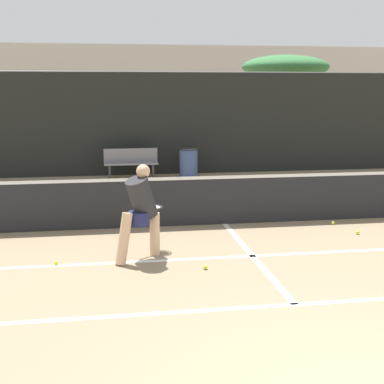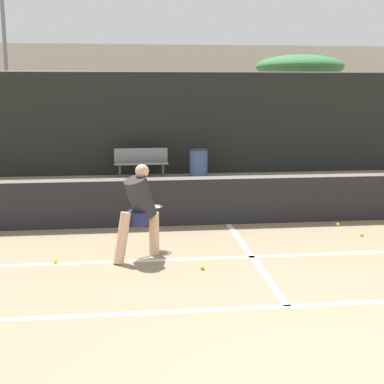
# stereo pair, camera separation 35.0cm
# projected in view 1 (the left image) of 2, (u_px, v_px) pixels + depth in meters

# --- Properties ---
(court_baseline_near) EXTENTS (11.00, 0.10, 0.01)m
(court_baseline_near) POSITION_uv_depth(u_px,v_px,m) (295.00, 305.00, 6.50)
(court_baseline_near) COLOR white
(court_baseline_near) RESTS_ON ground
(court_service_line) EXTENTS (8.25, 0.10, 0.01)m
(court_service_line) POSITION_uv_depth(u_px,v_px,m) (253.00, 256.00, 8.38)
(court_service_line) COLOR white
(court_service_line) RESTS_ON ground
(court_center_mark) EXTENTS (0.10, 3.97, 0.01)m
(court_center_mark) POSITION_uv_depth(u_px,v_px,m) (252.00, 255.00, 8.43)
(court_center_mark) COLOR white
(court_center_mark) RESTS_ON ground
(net) EXTENTS (11.09, 0.09, 1.07)m
(net) POSITION_uv_depth(u_px,v_px,m) (225.00, 198.00, 10.25)
(net) COLOR slate
(net) RESTS_ON ground
(fence_back) EXTENTS (24.00, 0.06, 3.06)m
(fence_back) POSITION_uv_depth(u_px,v_px,m) (181.00, 124.00, 16.09)
(fence_back) COLOR black
(fence_back) RESTS_ON ground
(player_practicing) EXTENTS (0.90, 1.09, 1.47)m
(player_practicing) POSITION_uv_depth(u_px,v_px,m) (141.00, 209.00, 8.12)
(player_practicing) COLOR #DBAD84
(player_practicing) RESTS_ON ground
(tennis_ball_scattered_1) EXTENTS (0.07, 0.07, 0.07)m
(tennis_ball_scattered_1) POSITION_uv_depth(u_px,v_px,m) (56.00, 263.00, 7.95)
(tennis_ball_scattered_1) COLOR #D1E033
(tennis_ball_scattered_1) RESTS_ON ground
(tennis_ball_scattered_7) EXTENTS (0.07, 0.07, 0.07)m
(tennis_ball_scattered_7) POSITION_uv_depth(u_px,v_px,m) (205.00, 267.00, 7.76)
(tennis_ball_scattered_7) COLOR #D1E033
(tennis_ball_scattered_7) RESTS_ON ground
(tennis_ball_scattered_9) EXTENTS (0.07, 0.07, 0.07)m
(tennis_ball_scattered_9) POSITION_uv_depth(u_px,v_px,m) (358.00, 233.00, 9.61)
(tennis_ball_scattered_9) COLOR #D1E033
(tennis_ball_scattered_9) RESTS_ON ground
(tennis_ball_scattered_10) EXTENTS (0.07, 0.07, 0.07)m
(tennis_ball_scattered_10) POSITION_uv_depth(u_px,v_px,m) (333.00, 223.00, 10.30)
(tennis_ball_scattered_10) COLOR #D1E033
(tennis_ball_scattered_10) RESTS_ON ground
(courtside_bench) EXTENTS (1.55, 0.39, 0.86)m
(courtside_bench) POSITION_uv_depth(u_px,v_px,m) (131.00, 162.00, 15.42)
(courtside_bench) COLOR slate
(courtside_bench) RESTS_ON ground
(trash_bin) EXTENTS (0.55, 0.55, 0.86)m
(trash_bin) POSITION_uv_depth(u_px,v_px,m) (189.00, 163.00, 15.57)
(trash_bin) COLOR #384C7F
(trash_bin) RESTS_ON ground
(parked_car) EXTENTS (1.66, 4.41, 1.50)m
(parked_car) POSITION_uv_depth(u_px,v_px,m) (122.00, 144.00, 18.73)
(parked_car) COLOR navy
(parked_car) RESTS_ON ground
(tree_west) EXTENTS (3.31, 3.31, 3.81)m
(tree_west) POSITION_uv_depth(u_px,v_px,m) (285.00, 68.00, 20.43)
(tree_west) COLOR brown
(tree_west) RESTS_ON ground
(building_far) EXTENTS (36.00, 2.40, 5.06)m
(building_far) POSITION_uv_depth(u_px,v_px,m) (142.00, 88.00, 32.79)
(building_far) COLOR #B2ADA3
(building_far) RESTS_ON ground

